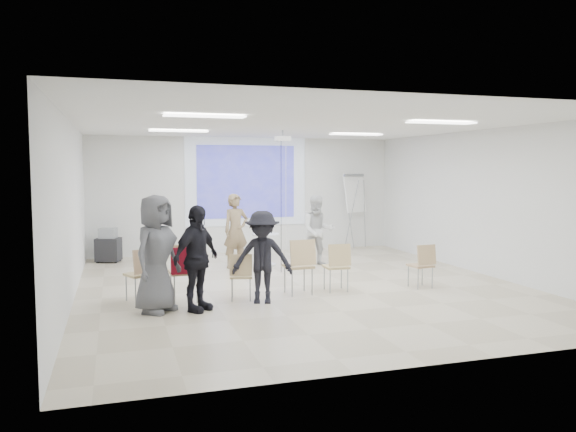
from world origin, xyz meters
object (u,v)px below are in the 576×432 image
object	(u,v)px
audience_outer	(156,247)
flipchart_easel	(355,194)
player_left	(236,226)
chair_right_far	(423,262)
chair_left_inner	(241,273)
player_right	(318,227)
laptop	(241,274)
pedestal_table	(266,248)
av_cart	(108,246)
chair_center	(300,262)
audience_mid	(262,251)
audience_left	(196,251)
chair_left_mid	(185,268)
chair_right_inner	(337,263)
chair_far_left	(142,270)

from	to	relation	value
audience_outer	flipchart_easel	world-z (taller)	flipchart_easel
player_left	chair_right_far	bearing A→B (deg)	-63.98
player_left	chair_left_inner	size ratio (longest dim) A/B	2.34
player_right	laptop	distance (m)	3.64
chair_left_inner	laptop	size ratio (longest dim) A/B	2.73
pedestal_table	player_right	distance (m)	1.27
pedestal_table	av_cart	bearing A→B (deg)	154.46
av_cart	laptop	bearing A→B (deg)	-47.37
player_left	laptop	bearing A→B (deg)	-116.76
chair_center	flipchart_easel	distance (m)	5.89
audience_mid	chair_right_far	bearing A→B (deg)	21.15
pedestal_table	audience_outer	world-z (taller)	audience_outer
laptop	audience_left	world-z (taller)	audience_left
chair_center	player_left	bearing A→B (deg)	96.75
chair_left_mid	audience_outer	world-z (taller)	audience_outer
pedestal_table	chair_center	size ratio (longest dim) A/B	0.77
chair_left_mid	audience_outer	distance (m)	0.81
chair_right_inner	chair_right_far	size ratio (longest dim) A/B	1.07
chair_left_mid	audience_mid	distance (m)	1.31
player_right	chair_left_inner	distance (m)	3.71
player_right	chair_center	xyz separation A→B (m)	(-1.32, -2.70, -0.30)
chair_center	audience_mid	world-z (taller)	audience_mid
pedestal_table	player_right	world-z (taller)	player_right
pedestal_table	player_left	distance (m)	0.86
chair_left_inner	audience_outer	xyz separation A→B (m)	(-1.39, -0.35, 0.54)
chair_left_inner	chair_center	world-z (taller)	chair_center
player_left	chair_center	world-z (taller)	player_left
audience_mid	chair_center	bearing A→B (deg)	42.88
player_left	laptop	world-z (taller)	player_left
chair_far_left	chair_left_mid	size ratio (longest dim) A/B	0.91
chair_right_inner	audience_outer	bearing A→B (deg)	-168.42
pedestal_table	audience_left	size ratio (longest dim) A/B	0.40
chair_left_inner	player_left	bearing A→B (deg)	92.89
chair_left_inner	flipchart_easel	xyz separation A→B (m)	(4.26, 4.97, 1.04)
player_left	pedestal_table	bearing A→B (deg)	-13.45
chair_far_left	chair_center	bearing A→B (deg)	-30.40
player_left	audience_left	xyz separation A→B (m)	(-1.36, -3.52, 0.01)
chair_left_inner	chair_left_mid	bearing A→B (deg)	-175.44
pedestal_table	audience_outer	xyz separation A→B (m)	(-2.64, -3.44, 0.59)
chair_left_mid	chair_center	world-z (taller)	chair_center
pedestal_table	chair_center	world-z (taller)	chair_center
chair_left_mid	chair_right_inner	xyz separation A→B (m)	(2.70, 0.01, -0.06)
player_right	chair_far_left	distance (m)	4.67
player_right	audience_mid	world-z (taller)	player_right
chair_left_mid	laptop	distance (m)	0.94
chair_left_mid	audience_outer	xyz separation A→B (m)	(-0.48, -0.49, 0.43)
laptop	audience_outer	bearing A→B (deg)	30.55
audience_left	audience_mid	world-z (taller)	audience_left
chair_far_left	audience_left	xyz separation A→B (m)	(0.78, -0.85, 0.41)
chair_left_inner	audience_left	world-z (taller)	audience_left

